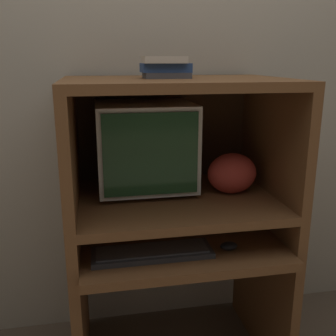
# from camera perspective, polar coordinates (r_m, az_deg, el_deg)

# --- Properties ---
(wall_back) EXTENTS (6.00, 0.06, 2.60)m
(wall_back) POSITION_cam_1_polar(r_m,az_deg,el_deg) (1.97, -1.11, 13.00)
(wall_back) COLOR #B2A893
(wall_back) RESTS_ON ground_plane
(desk_base) EXTENTS (0.90, 0.69, 0.66)m
(desk_base) POSITION_cam_1_polar(r_m,az_deg,el_deg) (1.84, 1.39, -16.85)
(desk_base) COLOR brown
(desk_base) RESTS_ON ground_plane
(desk_monitor_shelf) EXTENTS (0.90, 0.65, 0.16)m
(desk_monitor_shelf) POSITION_cam_1_polar(r_m,az_deg,el_deg) (1.71, 1.16, -5.25)
(desk_monitor_shelf) COLOR brown
(desk_monitor_shelf) RESTS_ON desk_base
(hutch_upper) EXTENTS (0.90, 0.65, 0.49)m
(hutch_upper) POSITION_cam_1_polar(r_m,az_deg,el_deg) (1.64, 1.01, 7.39)
(hutch_upper) COLOR brown
(hutch_upper) RESTS_ON desk_monitor_shelf
(crt_monitor) EXTENTS (0.42, 0.38, 0.39)m
(crt_monitor) POSITION_cam_1_polar(r_m,az_deg,el_deg) (1.73, -3.36, 3.25)
(crt_monitor) COLOR beige
(crt_monitor) RESTS_ON desk_monitor_shelf
(keyboard) EXTENTS (0.46, 0.15, 0.03)m
(keyboard) POSITION_cam_1_polar(r_m,az_deg,el_deg) (1.55, -2.31, -12.12)
(keyboard) COLOR #2D2D30
(keyboard) RESTS_ON desk_base
(mouse) EXTENTS (0.07, 0.05, 0.03)m
(mouse) POSITION_cam_1_polar(r_m,az_deg,el_deg) (1.61, 8.82, -11.12)
(mouse) COLOR black
(mouse) RESTS_ON desk_base
(snack_bag) EXTENTS (0.22, 0.16, 0.18)m
(snack_bag) POSITION_cam_1_polar(r_m,az_deg,el_deg) (1.73, 9.26, -0.76)
(snack_bag) COLOR #BC382D
(snack_bag) RESTS_ON desk_monitor_shelf
(book_stack) EXTENTS (0.19, 0.15, 0.08)m
(book_stack) POSITION_cam_1_polar(r_m,az_deg,el_deg) (1.60, -0.41, 14.38)
(book_stack) COLOR #4C4C51
(book_stack) RESTS_ON hutch_upper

